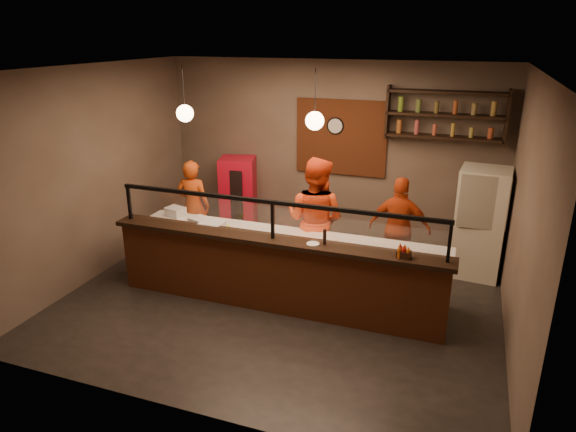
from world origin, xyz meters
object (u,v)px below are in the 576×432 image
at_px(cook_right, 399,228).
at_px(pizza_dough, 320,238).
at_px(cook_mid, 315,220).
at_px(pepper_mill, 325,237).
at_px(wall_clock, 336,126).
at_px(condiment_caddy, 404,254).
at_px(fridge, 480,223).
at_px(red_cooler, 238,196).
at_px(cook_left, 193,206).

height_order(cook_right, pizza_dough, cook_right).
bearing_deg(cook_mid, pepper_mill, 123.12).
bearing_deg(wall_clock, pizza_dough, -79.97).
xyz_separation_m(cook_mid, condiment_caddy, (1.45, -1.13, 0.14)).
height_order(wall_clock, pizza_dough, wall_clock).
distance_m(pizza_dough, pepper_mill, 0.63).
bearing_deg(fridge, cook_right, -151.95).
bearing_deg(cook_mid, cook_right, -146.18).
relative_size(wall_clock, red_cooler, 0.20).
xyz_separation_m(pizza_dough, condiment_caddy, (1.22, -0.61, 0.20)).
distance_m(wall_clock, red_cooler, 2.24).
bearing_deg(red_cooler, wall_clock, -5.17).
distance_m(cook_right, red_cooler, 3.21).
xyz_separation_m(pizza_dough, pepper_mill, (0.21, -0.54, 0.26)).
distance_m(cook_mid, pizza_dough, 0.57).
bearing_deg(pepper_mill, cook_left, 152.16).
height_order(wall_clock, fridge, wall_clock).
bearing_deg(condiment_caddy, pizza_dough, 153.43).
distance_m(condiment_caddy, pepper_mill, 1.02).
bearing_deg(fridge, wall_clock, 169.93).
xyz_separation_m(red_cooler, condiment_caddy, (3.36, -2.49, 0.37)).
xyz_separation_m(fridge, pizza_dough, (-2.11, -1.53, 0.05)).
bearing_deg(pizza_dough, fridge, 35.88).
relative_size(wall_clock, pizza_dough, 0.58).
relative_size(cook_left, cook_right, 1.00).
relative_size(wall_clock, fridge, 0.17).
relative_size(fridge, condiment_caddy, 10.81).
bearing_deg(condiment_caddy, cook_left, 157.89).
distance_m(cook_left, fridge, 4.69).
distance_m(fridge, condiment_caddy, 2.33).
relative_size(cook_right, pepper_mill, 7.91).
xyz_separation_m(cook_mid, pepper_mill, (0.44, -1.05, 0.20)).
height_order(cook_mid, condiment_caddy, cook_mid).
relative_size(fridge, pepper_mill, 8.48).
bearing_deg(pizza_dough, cook_left, 160.16).
xyz_separation_m(cook_left, pepper_mill, (2.75, -1.45, 0.36)).
bearing_deg(cook_left, condiment_caddy, 152.04).
height_order(cook_mid, red_cooler, cook_mid).
bearing_deg(cook_left, fridge, -178.35).
xyz_separation_m(cook_mid, pizza_dough, (0.23, -0.52, -0.06)).
xyz_separation_m(wall_clock, cook_left, (-2.15, -1.27, -1.30)).
distance_m(cook_left, cook_mid, 2.35).
bearing_deg(pizza_dough, wall_clock, 100.03).
distance_m(cook_left, pizza_dough, 2.70).
height_order(wall_clock, cook_left, wall_clock).
bearing_deg(cook_right, pepper_mill, 66.10).
relative_size(cook_left, pizza_dough, 3.12).
distance_m(cook_mid, pepper_mill, 1.16).
distance_m(cook_left, pepper_mill, 3.13).
distance_m(cook_right, fridge, 1.25).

